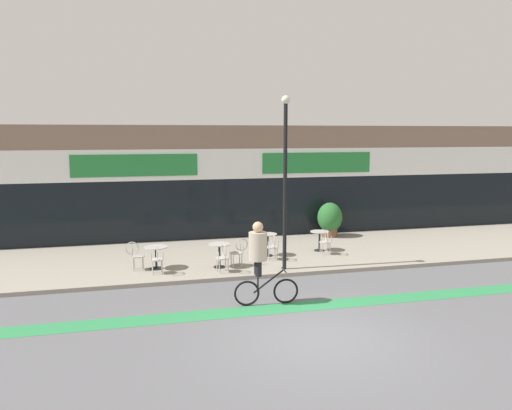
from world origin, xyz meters
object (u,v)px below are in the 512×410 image
at_px(cafe_chair_3_near, 326,240).
at_px(lamp_post, 285,171).
at_px(cafe_chair_0_near, 157,257).
at_px(cyclist_0, 260,256).
at_px(bistro_table_2, 268,240).
at_px(cafe_chair_1_side, 239,250).
at_px(cafe_chair_1_near, 223,256).
at_px(planter_pot, 330,219).
at_px(bistro_table_3, 320,237).
at_px(bistro_table_0, 156,253).
at_px(cafe_chair_0_side, 135,254).
at_px(cafe_chair_2_near, 273,245).
at_px(bistro_table_1, 219,251).

height_order(cafe_chair_3_near, lamp_post, lamp_post).
height_order(cafe_chair_0_near, cafe_chair_3_near, same).
relative_size(lamp_post, cyclist_0, 2.47).
bearing_deg(bistro_table_2, cafe_chair_1_side, -139.47).
bearing_deg(cafe_chair_0_near, cafe_chair_1_near, -99.57).
bearing_deg(planter_pot, cyclist_0, -124.29).
xyz_separation_m(bistro_table_3, cafe_chair_1_side, (-3.27, -1.36, 0.01)).
distance_m(bistro_table_0, bistro_table_2, 3.91).
bearing_deg(bistro_table_2, cyclist_0, -107.81).
bearing_deg(bistro_table_2, planter_pot, 37.25).
distance_m(bistro_table_0, cyclist_0, 4.44).
distance_m(cafe_chair_1_side, planter_pot, 5.83).
bearing_deg(cafe_chair_0_near, cyclist_0, -142.39).
distance_m(cafe_chair_1_side, cyclist_0, 3.44).
height_order(cafe_chair_0_side, planter_pot, planter_pot).
bearing_deg(bistro_table_3, cyclist_0, -126.07).
bearing_deg(planter_pot, lamp_post, -127.28).
distance_m(cafe_chair_0_side, cafe_chair_1_side, 3.22).
bearing_deg(cafe_chair_3_near, cafe_chair_2_near, 105.84).
relative_size(bistro_table_0, cafe_chair_1_side, 0.82).
xyz_separation_m(bistro_table_3, cafe_chair_2_near, (-2.02, -0.91, 0.01)).
distance_m(lamp_post, cyclist_0, 3.61).
relative_size(bistro_table_2, cyclist_0, 0.36).
relative_size(cafe_chair_0_side, cafe_chair_2_near, 1.00).
height_order(bistro_table_1, bistro_table_3, bistro_table_1).
relative_size(cafe_chair_1_side, cafe_chair_2_near, 1.00).
xyz_separation_m(bistro_table_0, cafe_chair_1_near, (1.96, -0.93, 0.01)).
relative_size(bistro_table_1, planter_pot, 0.54).
bearing_deg(cyclist_0, bistro_table_0, 126.75).
bearing_deg(bistro_table_1, cafe_chair_0_side, 173.06).
bearing_deg(cafe_chair_2_near, cafe_chair_0_side, 93.62).
bearing_deg(cafe_chair_0_near, cafe_chair_0_side, 44.17).
xyz_separation_m(cafe_chair_1_near, cafe_chair_1_side, (0.62, 0.63, 0.00)).
bearing_deg(cafe_chair_0_side, planter_pot, 26.74).
xyz_separation_m(cafe_chair_1_near, cafe_chair_2_near, (1.87, 1.07, 0.00)).
xyz_separation_m(bistro_table_1, lamp_post, (1.94, -0.69, 2.53)).
height_order(cafe_chair_3_near, cyclist_0, cyclist_0).
relative_size(bistro_table_0, bistro_table_3, 1.04).
relative_size(bistro_table_0, cafe_chair_0_near, 0.82).
xyz_separation_m(lamp_post, cyclist_0, (-1.49, -2.68, -1.90)).
distance_m(bistro_table_0, planter_pot, 7.88).
bearing_deg(cafe_chair_2_near, cafe_chair_1_near, 121.80).
bearing_deg(bistro_table_1, cafe_chair_2_near, 13.45).
bearing_deg(cafe_chair_0_side, cafe_chair_1_side, -1.71).
bearing_deg(cafe_chair_1_side, bistro_table_1, -2.45).
bearing_deg(cafe_chair_0_near, bistro_table_0, -0.56).
relative_size(cafe_chair_0_side, lamp_post, 0.17).
xyz_separation_m(bistro_table_0, cyclist_0, (2.40, -3.67, 0.66)).
relative_size(cafe_chair_0_near, cafe_chair_0_side, 1.00).
xyz_separation_m(bistro_table_0, bistro_table_2, (3.83, 0.77, 0.04)).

